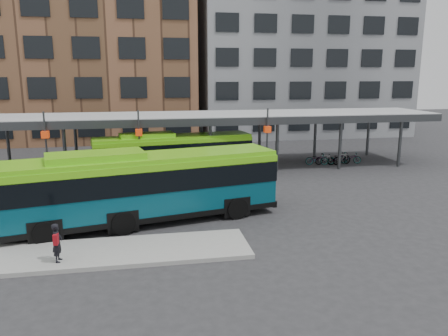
{
  "coord_description": "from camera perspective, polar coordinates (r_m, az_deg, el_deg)",
  "views": [
    {
      "loc": [
        -2.63,
        -20.17,
        7.24
      ],
      "look_at": [
        1.86,
        4.3,
        1.8
      ],
      "focal_mm": 35.0,
      "sensor_mm": 36.0,
      "label": 1
    }
  ],
  "objects": [
    {
      "name": "building_grey",
      "position": [
        55.47,
        9.56,
        15.01
      ],
      "size": [
        24.0,
        14.0,
        20.0
      ],
      "primitive_type": "cube",
      "color": "slate",
      "rests_on": "ground"
    },
    {
      "name": "bus_rear",
      "position": [
        31.64,
        -6.68,
        2.01
      ],
      "size": [
        11.51,
        4.12,
        3.11
      ],
      "rotation": [
        0.0,
        0.0,
        0.16
      ],
      "color": "#073F4F",
      "rests_on": "ground"
    },
    {
      "name": "bike_rack",
      "position": [
        36.31,
        14.22,
        1.22
      ],
      "size": [
        4.79,
        1.22,
        1.0
      ],
      "color": "slate",
      "rests_on": "ground"
    },
    {
      "name": "ground",
      "position": [
        21.59,
        -2.82,
        -7.27
      ],
      "size": [
        120.0,
        120.0,
        0.0
      ],
      "primitive_type": "plane",
      "color": "#28282B",
      "rests_on": "ground"
    },
    {
      "name": "canopy",
      "position": [
        33.31,
        -5.96,
        6.52
      ],
      "size": [
        40.0,
        6.53,
        4.8
      ],
      "color": "#999B9E",
      "rests_on": "ground"
    },
    {
      "name": "building_brick",
      "position": [
        52.82,
        -19.15,
        15.76
      ],
      "size": [
        26.0,
        14.0,
        22.0
      ],
      "primitive_type": "cube",
      "color": "brown",
      "rests_on": "ground"
    },
    {
      "name": "bus_front",
      "position": [
        21.61,
        -10.54,
        -2.19
      ],
      "size": [
        13.52,
        5.6,
        3.65
      ],
      "rotation": [
        0.0,
        0.0,
        0.22
      ],
      "color": "#073F4F",
      "rests_on": "ground"
    },
    {
      "name": "boarding_island",
      "position": [
        18.82,
        -18.68,
        -10.68
      ],
      "size": [
        14.0,
        3.0,
        0.18
      ],
      "primitive_type": "cube",
      "color": "gray",
      "rests_on": "ground"
    },
    {
      "name": "pedestrian",
      "position": [
        17.93,
        -20.94,
        -9.05
      ],
      "size": [
        0.39,
        0.61,
        1.52
      ],
      "rotation": [
        0.0,
        0.0,
        1.53
      ],
      "color": "black",
      "rests_on": "boarding_island"
    }
  ]
}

